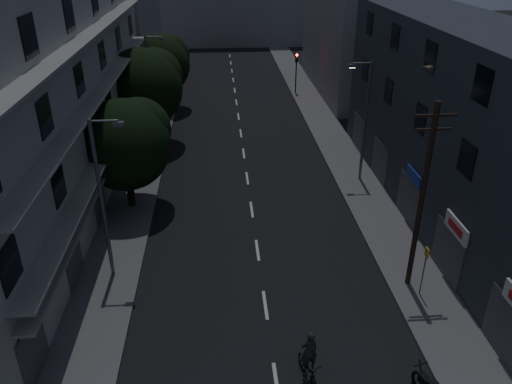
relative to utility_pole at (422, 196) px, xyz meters
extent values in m
plane|color=black|center=(-6.98, 17.56, -4.87)|extent=(160.00, 160.00, 0.00)
cube|color=#565659|center=(-14.48, 17.56, -4.79)|extent=(3.00, 90.00, 0.15)
cube|color=#565659|center=(0.52, 17.56, -4.79)|extent=(3.00, 90.00, 0.15)
cube|color=beige|center=(-6.98, -5.44, -4.86)|extent=(0.15, 2.00, 0.01)
cube|color=beige|center=(-6.98, -0.94, -4.86)|extent=(0.15, 2.00, 0.01)
cube|color=beige|center=(-6.98, 3.56, -4.86)|extent=(0.15, 2.00, 0.01)
cube|color=beige|center=(-6.98, 8.06, -4.86)|extent=(0.15, 2.00, 0.01)
cube|color=beige|center=(-6.98, 12.56, -4.86)|extent=(0.15, 2.00, 0.01)
cube|color=beige|center=(-6.98, 17.06, -4.86)|extent=(0.15, 2.00, 0.01)
cube|color=beige|center=(-6.98, 21.56, -4.86)|extent=(0.15, 2.00, 0.01)
cube|color=beige|center=(-6.98, 26.06, -4.86)|extent=(0.15, 2.00, 0.01)
cube|color=beige|center=(-6.98, 30.56, -4.86)|extent=(0.15, 2.00, 0.01)
cube|color=beige|center=(-6.98, 35.06, -4.86)|extent=(0.15, 2.00, 0.01)
cube|color=beige|center=(-6.98, 39.56, -4.86)|extent=(0.15, 2.00, 0.01)
cube|color=beige|center=(-6.98, 44.06, -4.86)|extent=(0.15, 2.00, 0.01)
cube|color=beige|center=(-6.98, 48.56, -4.86)|extent=(0.15, 2.00, 0.01)
cube|color=beige|center=(-6.98, 53.06, -4.86)|extent=(0.15, 2.00, 0.01)
cube|color=#A2A39E|center=(-18.98, 10.56, 2.13)|extent=(6.00, 36.00, 14.00)
cube|color=black|center=(-15.96, -4.44, -2.87)|extent=(0.06, 1.60, 1.60)
cube|color=black|center=(-15.96, 1.56, -2.87)|extent=(0.06, 1.60, 1.60)
cube|color=black|center=(-15.96, 7.56, -2.87)|extent=(0.06, 1.60, 1.60)
cube|color=black|center=(-15.96, 13.56, -2.87)|extent=(0.06, 1.60, 1.60)
cube|color=black|center=(-15.96, 19.56, -2.87)|extent=(0.06, 1.60, 1.60)
cube|color=black|center=(-15.96, 25.56, -2.87)|extent=(0.06, 1.60, 1.60)
cube|color=black|center=(-15.96, -4.44, 0.33)|extent=(0.06, 1.60, 1.60)
cube|color=black|center=(-15.96, 1.56, 0.33)|extent=(0.06, 1.60, 1.60)
cube|color=black|center=(-15.96, 7.56, 0.33)|extent=(0.06, 1.60, 1.60)
cube|color=black|center=(-15.96, 13.56, 0.33)|extent=(0.06, 1.60, 1.60)
cube|color=black|center=(-15.96, 19.56, 0.33)|extent=(0.06, 1.60, 1.60)
cube|color=black|center=(-15.96, 25.56, 0.33)|extent=(0.06, 1.60, 1.60)
cube|color=black|center=(-15.96, 1.56, 3.53)|extent=(0.06, 1.60, 1.60)
cube|color=black|center=(-15.96, 7.56, 3.53)|extent=(0.06, 1.60, 1.60)
cube|color=black|center=(-15.96, 13.56, 3.53)|extent=(0.06, 1.60, 1.60)
cube|color=black|center=(-15.96, 19.56, 3.53)|extent=(0.06, 1.60, 1.60)
cube|color=black|center=(-15.96, 25.56, 3.53)|extent=(0.06, 1.60, 1.60)
cube|color=black|center=(-15.96, 1.56, 6.73)|extent=(0.06, 1.60, 1.60)
cube|color=black|center=(-15.96, 7.56, 6.73)|extent=(0.06, 1.60, 1.60)
cube|color=black|center=(-15.96, 13.56, 6.73)|extent=(0.06, 1.60, 1.60)
cube|color=gray|center=(-15.48, 10.56, -0.87)|extent=(1.00, 32.40, 0.12)
cube|color=gray|center=(-15.48, 10.56, 2.33)|extent=(1.00, 32.40, 0.12)
cube|color=gray|center=(-15.48, 10.56, 5.53)|extent=(1.00, 32.40, 0.12)
cube|color=gray|center=(-15.58, 10.56, -1.77)|extent=(0.80, 32.40, 0.12)
cube|color=#424247|center=(-15.95, -4.44, -3.47)|extent=(0.06, 2.40, 2.40)
cube|color=#424247|center=(-15.95, 1.56, -3.47)|extent=(0.06, 2.40, 2.40)
cube|color=#424247|center=(-15.95, 7.56, -3.47)|extent=(0.06, 2.40, 2.40)
cube|color=#424247|center=(-15.95, 13.56, -3.47)|extent=(0.06, 2.40, 2.40)
cube|color=#424247|center=(-15.95, 19.56, -3.47)|extent=(0.06, 2.40, 2.40)
cube|color=#424247|center=(-15.95, 25.56, -3.47)|extent=(0.06, 2.40, 2.40)
cube|color=#282E36|center=(5.02, 6.56, 0.63)|extent=(6.00, 28.00, 11.00)
cube|color=black|center=(2.00, 0.56, 1.43)|extent=(0.06, 1.40, 1.50)
cube|color=black|center=(2.00, 6.06, 1.43)|extent=(0.06, 1.40, 1.50)
cube|color=black|center=(2.00, 11.56, 1.43)|extent=(0.06, 1.40, 1.50)
cube|color=black|center=(2.00, 17.06, 1.43)|extent=(0.06, 1.40, 1.50)
cube|color=black|center=(2.00, 0.56, 4.73)|extent=(0.06, 1.40, 1.50)
cube|color=black|center=(2.00, 6.06, 4.73)|extent=(0.06, 1.40, 1.50)
cube|color=black|center=(2.00, 11.56, 4.73)|extent=(0.06, 1.40, 1.50)
cube|color=black|center=(2.00, 17.06, 4.73)|extent=(0.06, 1.40, 1.50)
cube|color=#424247|center=(1.99, -4.94, -3.47)|extent=(0.06, 3.00, 2.60)
cube|color=#424247|center=(1.99, 0.56, -3.47)|extent=(0.06, 3.00, 2.60)
cube|color=#424247|center=(1.99, 6.06, -3.47)|extent=(0.06, 3.00, 2.60)
cube|color=#424247|center=(1.99, 11.56, -3.47)|extent=(0.06, 3.00, 2.60)
cube|color=#424247|center=(1.99, 17.06, -3.47)|extent=(0.06, 3.00, 2.60)
cube|color=silver|center=(1.92, 0.06, -1.77)|extent=(0.12, 2.20, 0.80)
cube|color=#B21414|center=(1.84, 0.06, -1.77)|extent=(0.02, 1.40, 0.36)
cube|color=navy|center=(1.92, 5.56, -1.77)|extent=(0.12, 2.00, 0.70)
cube|color=slate|center=(-18.98, 40.56, 3.13)|extent=(6.00, 20.00, 16.00)
cube|color=slate|center=(5.02, 34.56, 1.63)|extent=(6.00, 20.00, 13.00)
cube|color=slate|center=(-6.98, 62.56, 0.13)|extent=(24.00, 8.00, 10.00)
cylinder|color=black|center=(-14.37, 8.99, -2.90)|extent=(0.44, 0.44, 3.63)
sphere|color=black|center=(-14.37, 8.99, -0.72)|extent=(5.45, 5.45, 5.45)
sphere|color=black|center=(-13.56, 9.67, -0.04)|extent=(3.81, 3.81, 3.81)
sphere|color=black|center=(-15.05, 8.45, -0.31)|extent=(3.54, 3.54, 3.54)
cylinder|color=black|center=(-14.58, 19.49, -2.68)|extent=(0.44, 0.44, 4.07)
sphere|color=black|center=(-14.58, 19.49, -0.24)|extent=(6.14, 6.14, 6.14)
sphere|color=black|center=(-13.66, 20.25, 0.53)|extent=(4.29, 4.29, 4.29)
sphere|color=black|center=(-15.35, 18.87, 0.22)|extent=(3.99, 3.99, 3.99)
cylinder|color=black|center=(-14.20, 28.88, -2.83)|extent=(0.44, 0.44, 3.78)
sphere|color=black|center=(-14.20, 28.88, -0.56)|extent=(5.64, 5.64, 5.64)
sphere|color=black|center=(-13.35, 29.58, 0.15)|extent=(3.95, 3.95, 3.95)
sphere|color=black|center=(-14.90, 28.31, -0.14)|extent=(3.67, 3.67, 3.67)
cylinder|color=black|center=(-0.54, 33.21, -3.12)|extent=(0.12, 0.12, 3.20)
cube|color=black|center=(-0.54, 33.21, -1.07)|extent=(0.28, 0.22, 0.90)
sphere|color=#FF0C05|center=(-0.54, 33.06, -0.74)|extent=(0.22, 0.22, 0.22)
sphere|color=#3F330C|center=(-0.54, 33.06, -1.04)|extent=(0.22, 0.22, 0.22)
sphere|color=black|center=(-0.54, 33.06, -1.34)|extent=(0.22, 0.22, 0.22)
cylinder|color=black|center=(-13.26, 33.30, -3.12)|extent=(0.12, 0.12, 3.20)
cube|color=black|center=(-13.26, 33.30, -1.07)|extent=(0.28, 0.22, 0.90)
sphere|color=black|center=(-13.26, 33.15, -0.74)|extent=(0.22, 0.22, 0.22)
sphere|color=#3F330C|center=(-13.26, 33.15, -1.04)|extent=(0.22, 0.22, 0.22)
sphere|color=#0CFF26|center=(-13.26, 33.15, -1.34)|extent=(0.22, 0.22, 0.22)
cylinder|color=slate|center=(-14.28, 1.83, -0.72)|extent=(0.18, 0.18, 8.00)
cylinder|color=slate|center=(-13.68, 1.83, 3.18)|extent=(1.20, 0.10, 0.10)
cube|color=slate|center=(-13.08, 1.83, 3.03)|extent=(0.45, 0.25, 0.18)
cube|color=#4C4C4C|center=(-13.08, 1.83, 2.93)|extent=(0.35, 0.18, 0.04)
cylinder|color=#585B60|center=(0.75, 11.67, -0.72)|extent=(0.18, 0.18, 8.00)
cylinder|color=#585B60|center=(0.15, 11.67, 3.18)|extent=(1.20, 0.10, 0.10)
cube|color=#585B60|center=(-0.45, 11.67, 3.03)|extent=(0.45, 0.25, 0.18)
cube|color=#FFD88C|center=(-0.45, 11.67, 2.93)|extent=(0.35, 0.18, 0.04)
cylinder|color=#57585E|center=(-14.35, 21.96, -0.72)|extent=(0.18, 0.18, 8.00)
cylinder|color=#57585E|center=(-13.75, 21.96, 3.18)|extent=(1.20, 0.10, 0.10)
cube|color=#57585E|center=(-13.15, 21.96, 3.03)|extent=(0.45, 0.25, 0.18)
cube|color=#4C4C4C|center=(-13.15, 21.96, 2.93)|extent=(0.35, 0.18, 0.04)
cylinder|color=black|center=(0.00, 0.00, -0.22)|extent=(0.24, 0.24, 9.00)
cube|color=black|center=(0.00, 0.00, 3.68)|extent=(1.80, 0.10, 0.10)
cube|color=black|center=(0.00, 0.00, 3.08)|extent=(1.50, 0.10, 0.10)
cylinder|color=#595B60|center=(0.26, -0.88, -3.47)|extent=(0.06, 0.06, 2.50)
cube|color=yellow|center=(0.26, -0.88, -2.42)|extent=(0.05, 0.35, 0.45)
torus|color=black|center=(-1.76, -6.05, -4.54)|extent=(0.32, 0.77, 0.76)
cylinder|color=black|center=(-1.74, -6.10, -4.06)|extent=(0.19, 0.47, 0.91)
cube|color=black|center=(-1.77, -6.00, -3.74)|extent=(0.58, 0.20, 0.04)
imported|color=black|center=(-5.77, -5.25, -4.40)|extent=(1.01, 1.87, 0.93)
imported|color=black|center=(-5.77, -5.25, -3.51)|extent=(0.73, 0.57, 1.78)
camera|label=1|loc=(-8.78, -18.79, 10.12)|focal=35.00mm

